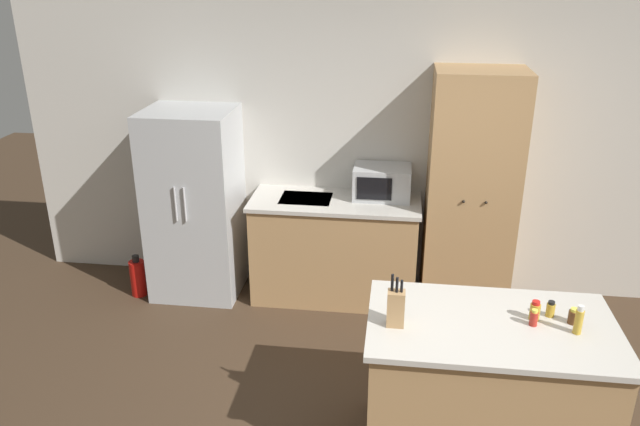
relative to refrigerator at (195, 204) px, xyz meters
The scene contains 13 objects.
wall_back 2.05m from the refrigerator, 10.65° to the left, with size 7.20×0.06×2.60m.
refrigerator is the anchor object (origin of this frame).
back_counter 1.31m from the refrigerator, ahead, with size 1.47×0.65×0.94m.
pantry_cabinet 2.40m from the refrigerator, ahead, with size 0.73×0.59×2.07m.
kitchen_island 2.99m from the refrigerator, 37.43° to the right, with size 1.42×0.86×0.93m.
microwave 1.67m from the refrigerator, ahead, with size 0.49×0.36×0.28m.
knife_block 2.62m from the refrigerator, 46.43° to the right, with size 0.10×0.08×0.32m.
spice_bottle_tall_dark 3.14m from the refrigerator, 34.82° to the right, with size 0.05×0.05×0.10m.
spice_bottle_short_red 3.12m from the refrigerator, 33.68° to the right, with size 0.06×0.06×0.12m.
spice_bottle_amber_oil 3.31m from the refrigerator, 31.81° to the right, with size 0.06×0.06×0.09m.
spice_bottle_green_herb 3.36m from the refrigerator, 33.37° to the right, with size 0.05×0.05×0.18m.
spice_bottle_pale_salt 3.18m from the refrigerator, 31.95° to the right, with size 0.05×0.05×0.10m.
fire_extinguisher 0.87m from the refrigerator, 159.86° to the right, with size 0.14×0.14×0.40m.
Camera 1 is at (-0.19, -3.00, 2.86)m, focal length 35.00 mm.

